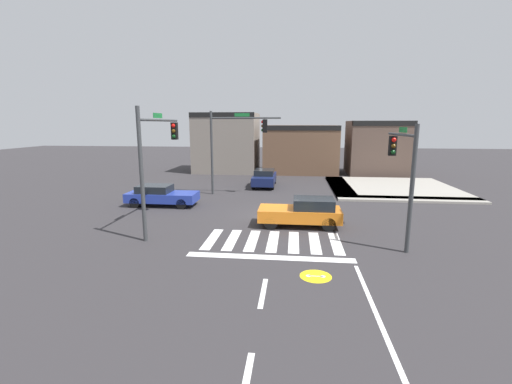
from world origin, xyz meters
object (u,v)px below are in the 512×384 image
(traffic_signal_southwest, at_px, (157,148))
(car_navy, at_px, (264,178))
(traffic_signal_northwest, at_px, (235,138))
(car_orange, at_px, (303,212))
(car_blue, at_px, (161,195))
(traffic_signal_southeast, at_px, (402,163))

(traffic_signal_southwest, relative_size, car_navy, 1.38)
(traffic_signal_northwest, relative_size, car_orange, 1.45)
(traffic_signal_northwest, relative_size, car_navy, 1.41)
(car_orange, bearing_deg, car_navy, -75.31)
(traffic_signal_northwest, distance_m, car_navy, 5.49)
(traffic_signal_southwest, bearing_deg, car_navy, -18.13)
(car_navy, xyz_separation_m, car_blue, (-6.14, -7.87, -0.06))
(traffic_signal_northwest, xyz_separation_m, traffic_signal_southwest, (-2.30, -9.04, -0.15))
(traffic_signal_northwest, bearing_deg, car_navy, 63.38)
(traffic_signal_southwest, relative_size, car_orange, 1.42)
(car_blue, bearing_deg, traffic_signal_southeast, -22.64)
(traffic_signal_northwest, xyz_separation_m, car_navy, (1.89, 3.78, -3.50))
(car_orange, bearing_deg, traffic_signal_southeast, 155.73)
(traffic_signal_southwest, xyz_separation_m, car_blue, (-1.94, 4.96, -3.40))
(traffic_signal_southwest, height_order, car_blue, traffic_signal_southwest)
(traffic_signal_southeast, distance_m, car_navy, 15.56)
(traffic_signal_southeast, distance_m, car_blue, 14.81)
(car_navy, distance_m, car_blue, 9.98)
(traffic_signal_southeast, relative_size, car_orange, 1.24)
(car_blue, bearing_deg, traffic_signal_southwest, -68.63)
(traffic_signal_northwest, height_order, car_orange, traffic_signal_northwest)
(traffic_signal_northwest, distance_m, car_orange, 9.84)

